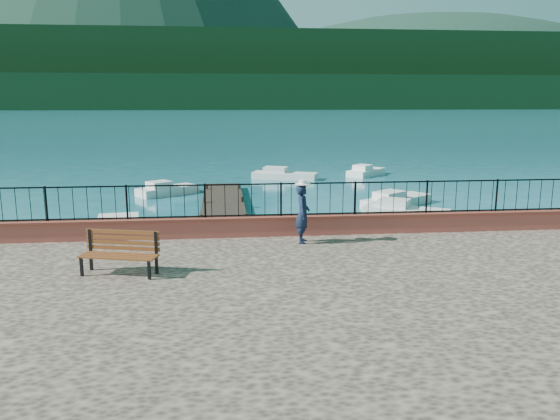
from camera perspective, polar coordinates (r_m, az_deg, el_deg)
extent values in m
plane|color=#19596B|center=(13.06, 3.20, -11.65)|extent=(2000.00, 2000.00, 0.00)
cube|color=#B54A41|center=(16.09, 1.17, -1.59)|extent=(28.00, 0.46, 0.58)
cube|color=black|center=(15.94, 1.18, 1.09)|extent=(27.00, 0.05, 0.95)
cube|color=#2D231C|center=(24.37, -5.95, -0.38)|extent=(2.00, 16.00, 0.30)
cube|color=black|center=(311.88, -5.76, 12.11)|extent=(900.00, 60.00, 18.00)
cube|color=black|center=(372.24, -5.86, 13.99)|extent=(900.00, 120.00, 44.00)
ellipsoid|color=#142D23|center=(613.44, 15.49, 10.57)|extent=(448.00, 384.00, 180.00)
cube|color=black|center=(13.00, -16.44, -5.57)|extent=(1.85, 0.98, 0.44)
cube|color=brown|center=(13.11, -16.06, -3.18)|extent=(1.73, 0.53, 0.54)
imported|color=black|center=(15.11, 2.39, -0.39)|extent=(0.50, 0.66, 1.65)
cylinder|color=white|center=(14.95, 2.41, 2.92)|extent=(0.44, 0.44, 0.12)
cube|color=silver|center=(21.87, -14.81, -1.41)|extent=(4.42, 1.91, 0.80)
cube|color=silver|center=(24.77, 13.04, 0.16)|extent=(3.81, 3.05, 0.80)
cube|color=silver|center=(27.45, 12.12, 1.29)|extent=(4.07, 3.42, 0.80)
cube|color=silver|center=(30.64, -11.68, 2.35)|extent=(3.44, 3.00, 0.80)
cube|color=silver|center=(35.97, 0.50, 3.91)|extent=(4.41, 2.75, 0.80)
cube|color=white|center=(38.10, 8.99, 4.19)|extent=(3.17, 3.24, 0.80)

